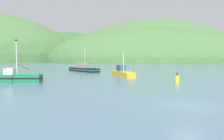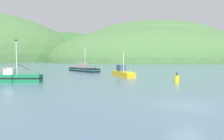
# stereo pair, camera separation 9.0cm
# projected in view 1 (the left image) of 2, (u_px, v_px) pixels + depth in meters

# --- Properties ---
(ground_plane) EXTENTS (600.00, 600.00, 0.00)m
(ground_plane) POSITION_uv_depth(u_px,v_px,m) (188.00, 106.00, 16.48)
(ground_plane) COLOR slate
(hill_far_right) EXTENTS (119.84, 95.88, 55.91)m
(hill_far_right) POSITION_uv_depth(u_px,v_px,m) (64.00, 61.00, 220.88)
(hill_far_right) COLOR #386633
(hill_far_right) RESTS_ON ground
(hill_far_center) EXTENTS (180.63, 144.50, 81.34)m
(hill_far_center) POSITION_uv_depth(u_px,v_px,m) (155.00, 61.00, 230.46)
(hill_far_center) COLOR #47703D
(hill_far_center) RESTS_ON ground
(hill_mid_left) EXTENTS (164.78, 131.82, 53.27)m
(hill_mid_left) POSITION_uv_depth(u_px,v_px,m) (152.00, 62.00, 178.13)
(hill_mid_left) COLOR #47703D
(hill_mid_left) RESTS_ON ground
(fishing_boat_green) EXTENTS (7.59, 11.21, 6.09)m
(fishing_boat_green) POSITION_uv_depth(u_px,v_px,m) (15.00, 78.00, 31.65)
(fishing_boat_green) COLOR #197A47
(fishing_boat_green) RESTS_ON ground
(fishing_boat_black) EXTENTS (7.86, 10.50, 6.46)m
(fishing_boat_black) POSITION_uv_depth(u_px,v_px,m) (83.00, 69.00, 55.86)
(fishing_boat_black) COLOR black
(fishing_boat_black) RESTS_ON ground
(fishing_boat_yellow) EXTENTS (3.12, 8.30, 4.71)m
(fishing_boat_yellow) POSITION_uv_depth(u_px,v_px,m) (123.00, 73.00, 41.61)
(fishing_boat_yellow) COLOR gold
(fishing_boat_yellow) RESTS_ON ground
(channel_buoy) EXTENTS (0.65, 0.65, 1.60)m
(channel_buoy) POSITION_uv_depth(u_px,v_px,m) (177.00, 78.00, 30.74)
(channel_buoy) COLOR yellow
(channel_buoy) RESTS_ON ground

